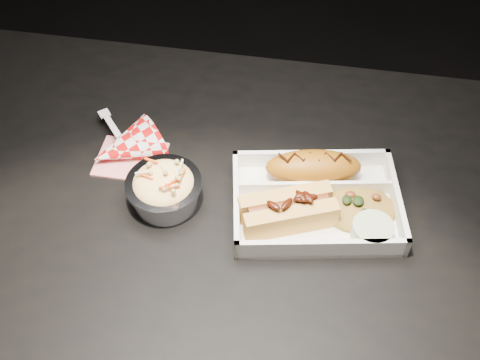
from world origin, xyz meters
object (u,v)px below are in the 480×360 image
foil_coleslaw_cup (164,187)px  dining_table (221,253)px  food_tray (315,204)px  napkin_fork (125,148)px  hotdog (288,209)px  fried_pastry (313,167)px

foil_coleslaw_cup → dining_table: bearing=-14.3°
dining_table → food_tray: size_ratio=4.30×
dining_table → food_tray: 0.18m
food_tray → napkin_fork: 0.32m
food_tray → hotdog: hotdog is taller
dining_table → foil_coleslaw_cup: (-0.09, 0.02, 0.12)m
dining_table → napkin_fork: size_ratio=7.73×
dining_table → hotdog: 0.16m
dining_table → fried_pastry: fried_pastry is taller
food_tray → fried_pastry: bearing=90.0°
foil_coleslaw_cup → napkin_fork: foil_coleslaw_cup is taller
dining_table → food_tray: (0.14, 0.05, 0.10)m
dining_table → hotdog: bearing=7.1°
food_tray → foil_coleslaw_cup: (-0.23, -0.02, 0.02)m
napkin_fork → fried_pastry: bearing=48.9°
fried_pastry → foil_coleslaw_cup: size_ratio=1.30×
food_tray → hotdog: (-0.04, -0.03, 0.02)m
dining_table → foil_coleslaw_cup: 0.15m
fried_pastry → napkin_fork: size_ratio=0.97×
dining_table → foil_coleslaw_cup: bearing=165.7°
fried_pastry → foil_coleslaw_cup: 0.23m
foil_coleslaw_cup → napkin_fork: (-0.09, 0.08, -0.02)m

